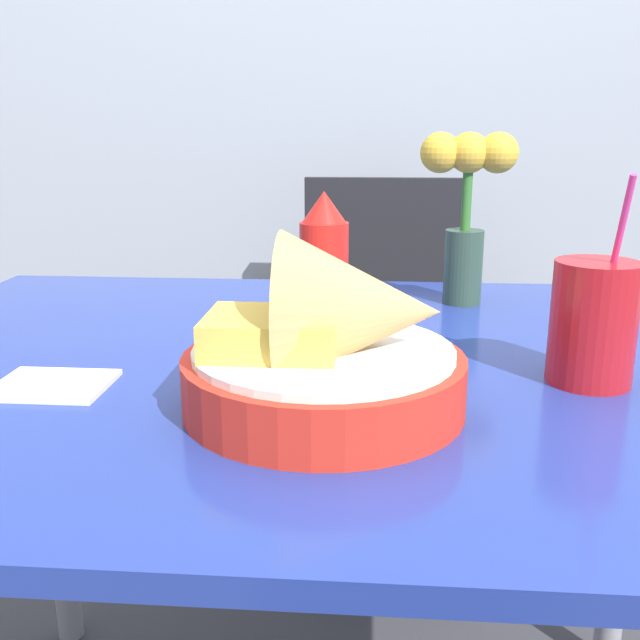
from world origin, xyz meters
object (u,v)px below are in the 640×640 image
at_px(drink_cup, 593,327).
at_px(flower_vase, 467,197).
at_px(ketchup_bottle, 324,273).
at_px(chair_far_window, 383,331).
at_px(food_basket, 335,349).

relative_size(drink_cup, flower_vase, 0.86).
distance_m(ketchup_bottle, drink_cup, 0.32).
relative_size(chair_far_window, flower_vase, 3.40).
xyz_separation_m(chair_far_window, drink_cup, (0.21, -0.93, 0.28)).
distance_m(chair_far_window, drink_cup, 1.00).
distance_m(food_basket, flower_vase, 0.50).
bearing_deg(drink_cup, flower_vase, 105.30).
relative_size(chair_far_window, food_basket, 3.22).
relative_size(chair_far_window, drink_cup, 3.95).
relative_size(food_basket, ketchup_bottle, 1.42).
height_order(chair_far_window, drink_cup, drink_cup).
bearing_deg(food_basket, chair_far_window, 86.59).
bearing_deg(ketchup_bottle, chair_far_window, 83.97).
bearing_deg(chair_far_window, food_basket, -93.41).
bearing_deg(ketchup_bottle, food_basket, -82.92).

